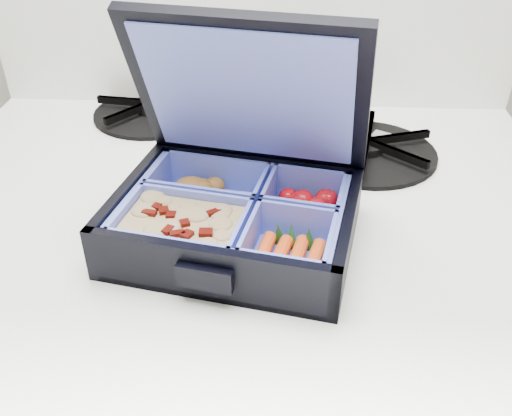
# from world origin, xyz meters

# --- Properties ---
(bento_box) EXTENTS (0.23, 0.20, 0.05)m
(bento_box) POSITION_xyz_m (0.46, 1.60, 1.03)
(bento_box) COLOR black
(bento_box) RESTS_ON stove
(burner_grate) EXTENTS (0.20, 0.20, 0.02)m
(burner_grate) POSITION_xyz_m (0.60, 1.78, 1.02)
(burner_grate) COLOR black
(burner_grate) RESTS_ON stove
(burner_grate_rear) EXTENTS (0.17, 0.17, 0.02)m
(burner_grate_rear) POSITION_xyz_m (0.33, 1.87, 1.01)
(burner_grate_rear) COLOR black
(burner_grate_rear) RESTS_ON stove
(fork) EXTENTS (0.12, 0.18, 0.01)m
(fork) POSITION_xyz_m (0.57, 1.73, 1.01)
(fork) COLOR silver
(fork) RESTS_ON stove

